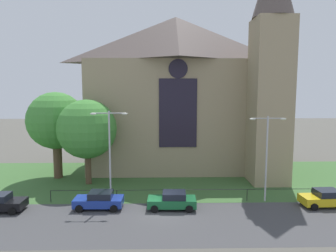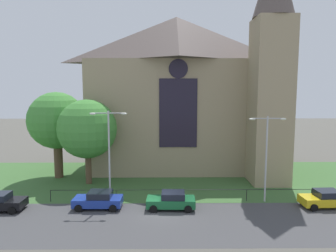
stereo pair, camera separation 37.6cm
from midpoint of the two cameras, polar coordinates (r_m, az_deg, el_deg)
The scene contains 12 objects.
ground at distance 35.78m, azimuth -1.68°, elevation -9.96°, with size 160.00×160.00×0.00m, color #56544C.
road_asphalt at distance 24.51m, azimuth -1.90°, elevation -17.92°, with size 120.00×8.00×0.01m, color #424244.
grass_verge at distance 33.87m, azimuth -1.71°, elevation -10.91°, with size 120.00×20.00×0.01m, color #3D6633.
church_building at distance 40.04m, azimuth 2.34°, elevation 6.69°, with size 23.20×16.20×26.00m.
iron_railing at distance 28.40m, azimuth 2.35°, elevation -12.38°, with size 24.41×0.07×1.13m.
tree_left_far at distance 37.23m, azimuth -20.89°, elevation 0.89°, with size 6.65×6.65×10.17m.
tree_left_near at distance 33.68m, azimuth -15.53°, elevation -0.59°, with size 6.46×6.46×9.37m.
streetlamp_near at distance 27.57m, azimuth -11.49°, elevation -3.60°, with size 3.37×0.26×8.47m.
streetlamp_far at distance 28.79m, azimuth 18.04°, elevation -3.91°, with size 3.37×0.26×7.97m.
parked_car_blue at distance 27.54m, azimuth -13.42°, elevation -13.62°, with size 4.23×2.07×1.51m.
parked_car_green at distance 26.76m, azimuth 0.42°, elevation -14.05°, with size 4.25×2.12×1.51m.
parked_car_yellow at distance 30.59m, azimuth 27.57°, elevation -12.14°, with size 4.28×2.18×1.51m.
Camera 1 is at (0.09, -24.31, 10.14)m, focal length 31.85 mm.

